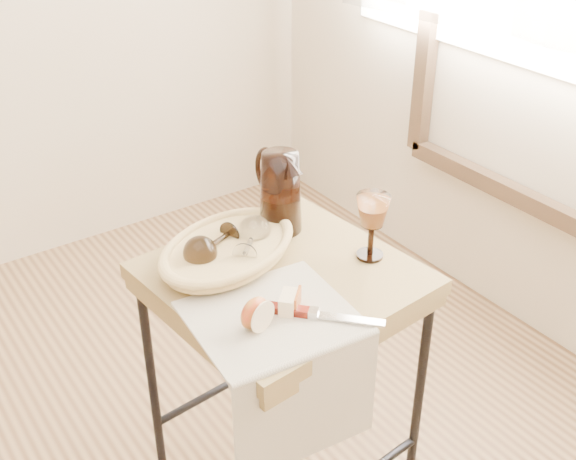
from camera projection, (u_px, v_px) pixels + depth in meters
side_table at (283, 384)px, 1.82m from camera, size 0.59×0.59×0.69m
tea_towel at (271, 317)px, 1.49m from camera, size 0.36×0.33×0.01m
bread_basket at (228, 252)px, 1.67m from camera, size 0.40×0.33×0.05m
goblet_lying_a at (213, 244)px, 1.65m from camera, size 0.15×0.12×0.08m
goblet_lying_b at (251, 241)px, 1.67m from camera, size 0.14×0.14×0.08m
pitcher at (280, 192)px, 1.76m from camera, size 0.17×0.24×0.25m
wine_goblet at (372, 227)px, 1.66m from camera, size 0.09×0.09×0.16m
apple_half at (254, 313)px, 1.45m from camera, size 0.08×0.06×0.07m
apple_wedge at (288, 302)px, 1.50m from camera, size 0.06×0.06×0.04m
table_knife at (318, 313)px, 1.49m from camera, size 0.19×0.20×0.02m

